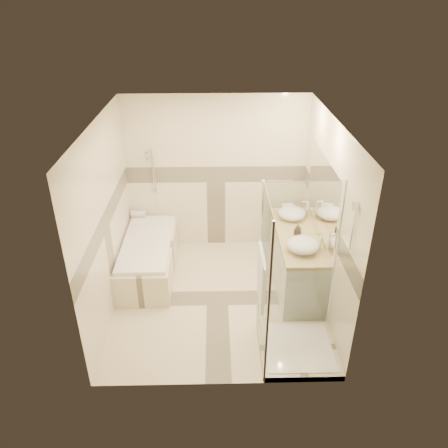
{
  "coord_description": "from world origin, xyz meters",
  "views": [
    {
      "loc": [
        -0.02,
        -4.87,
        3.86
      ],
      "look_at": [
        0.1,
        0.25,
        1.05
      ],
      "focal_mm": 35.0,
      "sensor_mm": 36.0,
      "label": 1
    }
  ],
  "objects_px": {
    "shower_enclosure": "(290,315)",
    "amenity_bottle_b": "(298,230)",
    "vanity": "(296,260)",
    "amenity_bottle_a": "(298,230)",
    "vessel_sink_far": "(303,245)",
    "vessel_sink_near": "(292,213)",
    "bathtub": "(148,255)"
  },
  "relations": [
    {
      "from": "amenity_bottle_a",
      "to": "amenity_bottle_b",
      "type": "height_order",
      "value": "amenity_bottle_a"
    },
    {
      "from": "amenity_bottle_a",
      "to": "vanity",
      "type": "bearing_deg",
      "value": 62.94
    },
    {
      "from": "shower_enclosure",
      "to": "amenity_bottle_a",
      "type": "bearing_deg",
      "value": 77.51
    },
    {
      "from": "bathtub",
      "to": "vessel_sink_near",
      "type": "bearing_deg",
      "value": 3.27
    },
    {
      "from": "shower_enclosure",
      "to": "vessel_sink_far",
      "type": "bearing_deg",
      "value": 72.24
    },
    {
      "from": "vanity",
      "to": "amenity_bottle_b",
      "type": "height_order",
      "value": "amenity_bottle_b"
    },
    {
      "from": "bathtub",
      "to": "vessel_sink_far",
      "type": "bearing_deg",
      "value": -19.85
    },
    {
      "from": "vanity",
      "to": "amenity_bottle_a",
      "type": "relative_size",
      "value": 9.26
    },
    {
      "from": "shower_enclosure",
      "to": "amenity_bottle_b",
      "type": "bearing_deg",
      "value": 77.67
    },
    {
      "from": "bathtub",
      "to": "amenity_bottle_a",
      "type": "relative_size",
      "value": 9.72
    },
    {
      "from": "vanity",
      "to": "vessel_sink_far",
      "type": "xyz_separation_m",
      "value": [
        -0.02,
        -0.42,
        0.51
      ]
    },
    {
      "from": "vanity",
      "to": "vessel_sink_near",
      "type": "xyz_separation_m",
      "value": [
        -0.02,
        0.47,
        0.51
      ]
    },
    {
      "from": "vanity",
      "to": "vessel_sink_far",
      "type": "height_order",
      "value": "vessel_sink_far"
    },
    {
      "from": "vanity",
      "to": "amenity_bottle_a",
      "type": "xyz_separation_m",
      "value": [
        -0.02,
        -0.04,
        0.51
      ]
    },
    {
      "from": "bathtub",
      "to": "shower_enclosure",
      "type": "relative_size",
      "value": 0.83
    },
    {
      "from": "shower_enclosure",
      "to": "vessel_sink_near",
      "type": "xyz_separation_m",
      "value": [
        0.27,
        1.74,
        0.43
      ]
    },
    {
      "from": "amenity_bottle_a",
      "to": "bathtub",
      "type": "bearing_deg",
      "value": 169.65
    },
    {
      "from": "shower_enclosure",
      "to": "vessel_sink_near",
      "type": "distance_m",
      "value": 1.81
    },
    {
      "from": "vessel_sink_far",
      "to": "vessel_sink_near",
      "type": "bearing_deg",
      "value": 90.0
    },
    {
      "from": "shower_enclosure",
      "to": "amenity_bottle_b",
      "type": "height_order",
      "value": "shower_enclosure"
    },
    {
      "from": "vessel_sink_far",
      "to": "amenity_bottle_a",
      "type": "relative_size",
      "value": 2.43
    },
    {
      "from": "vanity",
      "to": "amenity_bottle_b",
      "type": "bearing_deg",
      "value": -131.79
    },
    {
      "from": "vessel_sink_near",
      "to": "bathtub",
      "type": "bearing_deg",
      "value": -176.73
    },
    {
      "from": "vessel_sink_near",
      "to": "amenity_bottle_b",
      "type": "xyz_separation_m",
      "value": [
        0.0,
        -0.49,
        -0.01
      ]
    },
    {
      "from": "vessel_sink_far",
      "to": "shower_enclosure",
      "type": "bearing_deg",
      "value": -107.76
    },
    {
      "from": "vanity",
      "to": "amenity_bottle_a",
      "type": "bearing_deg",
      "value": -117.06
    },
    {
      "from": "shower_enclosure",
      "to": "amenity_bottle_a",
      "type": "height_order",
      "value": "shower_enclosure"
    },
    {
      "from": "vessel_sink_far",
      "to": "bathtub",
      "type": "bearing_deg",
      "value": 160.15
    },
    {
      "from": "vessel_sink_far",
      "to": "amenity_bottle_b",
      "type": "distance_m",
      "value": 0.4
    },
    {
      "from": "shower_enclosure",
      "to": "vessel_sink_near",
      "type": "bearing_deg",
      "value": 81.1
    },
    {
      "from": "bathtub",
      "to": "amenity_bottle_b",
      "type": "xyz_separation_m",
      "value": [
        2.13,
        -0.37,
        0.62
      ]
    },
    {
      "from": "vessel_sink_near",
      "to": "amenity_bottle_a",
      "type": "distance_m",
      "value": 0.51
    }
  ]
}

